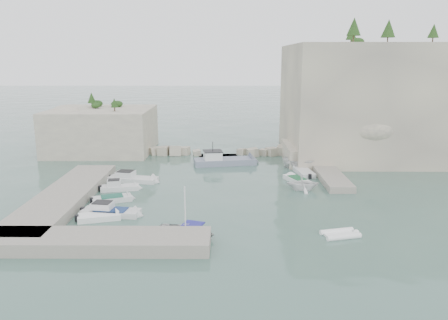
{
  "coord_description": "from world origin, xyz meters",
  "views": [
    {
      "loc": [
        0.31,
        -45.27,
        15.01
      ],
      "look_at": [
        0.0,
        6.0,
        3.0
      ],
      "focal_mm": 35.0,
      "sensor_mm": 36.0,
      "label": 1
    }
  ],
  "objects_px": {
    "inflatable_dinghy": "(340,236)",
    "tender_east_d": "(298,169)",
    "motorboat_d": "(111,215)",
    "motorboat_e": "(100,219)",
    "tender_east_a": "(302,190)",
    "tender_east_b": "(297,182)",
    "work_boat": "(225,164)",
    "motorboat_a": "(133,181)",
    "motorboat_b": "(120,190)",
    "tender_east_c": "(304,174)",
    "rowboat": "(186,236)",
    "motorboat_c": "(112,201)"
  },
  "relations": [
    {
      "from": "inflatable_dinghy",
      "to": "work_boat",
      "type": "relative_size",
      "value": 0.35
    },
    {
      "from": "motorboat_b",
      "to": "motorboat_d",
      "type": "height_order",
      "value": "same"
    },
    {
      "from": "tender_east_d",
      "to": "tender_east_c",
      "type": "bearing_deg",
      "value": -143.59
    },
    {
      "from": "motorboat_a",
      "to": "motorboat_c",
      "type": "xyz_separation_m",
      "value": [
        -0.57,
        -7.81,
        0.0
      ]
    },
    {
      "from": "motorboat_c",
      "to": "work_boat",
      "type": "bearing_deg",
      "value": 33.87
    },
    {
      "from": "motorboat_d",
      "to": "inflatable_dinghy",
      "type": "distance_m",
      "value": 21.74
    },
    {
      "from": "motorboat_d",
      "to": "tender_east_b",
      "type": "xyz_separation_m",
      "value": [
        20.05,
        11.77,
        0.0
      ]
    },
    {
      "from": "inflatable_dinghy",
      "to": "tender_east_d",
      "type": "xyz_separation_m",
      "value": [
        0.11,
        23.29,
        0.0
      ]
    },
    {
      "from": "motorboat_b",
      "to": "tender_east_b",
      "type": "xyz_separation_m",
      "value": [
        21.16,
        3.46,
        0.0
      ]
    },
    {
      "from": "motorboat_c",
      "to": "tender_east_b",
      "type": "bearing_deg",
      "value": -0.66
    },
    {
      "from": "tender_east_c",
      "to": "inflatable_dinghy",
      "type": "bearing_deg",
      "value": 171.34
    },
    {
      "from": "motorboat_e",
      "to": "tender_east_c",
      "type": "distance_m",
      "value": 28.08
    },
    {
      "from": "motorboat_c",
      "to": "tender_east_c",
      "type": "xyz_separation_m",
      "value": [
        22.54,
        11.59,
        0.0
      ]
    },
    {
      "from": "inflatable_dinghy",
      "to": "tender_east_d",
      "type": "bearing_deg",
      "value": 75.64
    },
    {
      "from": "rowboat",
      "to": "inflatable_dinghy",
      "type": "xyz_separation_m",
      "value": [
        13.36,
        0.13,
        0.0
      ]
    },
    {
      "from": "motorboat_c",
      "to": "tender_east_b",
      "type": "height_order",
      "value": "same"
    },
    {
      "from": "motorboat_a",
      "to": "tender_east_b",
      "type": "xyz_separation_m",
      "value": [
        20.45,
        -0.21,
        0.0
      ]
    },
    {
      "from": "work_boat",
      "to": "motorboat_e",
      "type": "bearing_deg",
      "value": -128.39
    },
    {
      "from": "tender_east_b",
      "to": "work_boat",
      "type": "distance_m",
      "value": 12.87
    },
    {
      "from": "inflatable_dinghy",
      "to": "tender_east_d",
      "type": "relative_size",
      "value": 0.71
    },
    {
      "from": "motorboat_e",
      "to": "motorboat_a",
      "type": "bearing_deg",
      "value": 72.28
    },
    {
      "from": "rowboat",
      "to": "tender_east_a",
      "type": "xyz_separation_m",
      "value": [
        12.37,
        13.61,
        0.0
      ]
    },
    {
      "from": "inflatable_dinghy",
      "to": "work_boat",
      "type": "height_order",
      "value": "work_boat"
    },
    {
      "from": "motorboat_e",
      "to": "tender_east_d",
      "type": "relative_size",
      "value": 0.9
    },
    {
      "from": "motorboat_e",
      "to": "tender_east_a",
      "type": "height_order",
      "value": "tender_east_a"
    },
    {
      "from": "tender_east_c",
      "to": "work_boat",
      "type": "xyz_separation_m",
      "value": [
        -10.51,
        5.23,
        0.0
      ]
    },
    {
      "from": "rowboat",
      "to": "tender_east_c",
      "type": "relative_size",
      "value": 0.96
    },
    {
      "from": "motorboat_d",
      "to": "inflatable_dinghy",
      "type": "relative_size",
      "value": 1.83
    },
    {
      "from": "tender_east_d",
      "to": "motorboat_a",
      "type": "bearing_deg",
      "value": 135.24
    },
    {
      "from": "tender_east_a",
      "to": "tender_east_b",
      "type": "relative_size",
      "value": 0.8
    },
    {
      "from": "motorboat_d",
      "to": "work_boat",
      "type": "distance_m",
      "value": 23.72
    },
    {
      "from": "motorboat_b",
      "to": "motorboat_e",
      "type": "xyz_separation_m",
      "value": [
        0.31,
        -9.52,
        0.0
      ]
    },
    {
      "from": "tender_east_b",
      "to": "rowboat",
      "type": "bearing_deg",
      "value": 121.7
    },
    {
      "from": "motorboat_a",
      "to": "inflatable_dinghy",
      "type": "height_order",
      "value": "motorboat_a"
    },
    {
      "from": "motorboat_a",
      "to": "motorboat_e",
      "type": "relative_size",
      "value": 1.57
    },
    {
      "from": "inflatable_dinghy",
      "to": "tender_east_c",
      "type": "xyz_separation_m",
      "value": [
        0.43,
        20.81,
        0.0
      ]
    },
    {
      "from": "motorboat_b",
      "to": "tender_east_c",
      "type": "distance_m",
      "value": 23.88
    },
    {
      "from": "work_boat",
      "to": "motorboat_b",
      "type": "bearing_deg",
      "value": -144.1
    },
    {
      "from": "motorboat_c",
      "to": "work_boat",
      "type": "height_order",
      "value": "work_boat"
    },
    {
      "from": "rowboat",
      "to": "inflatable_dinghy",
      "type": "relative_size",
      "value": 1.55
    },
    {
      "from": "motorboat_a",
      "to": "motorboat_c",
      "type": "relative_size",
      "value": 1.51
    },
    {
      "from": "tender_east_a",
      "to": "tender_east_b",
      "type": "distance_m",
      "value": 3.35
    },
    {
      "from": "inflatable_dinghy",
      "to": "tender_east_a",
      "type": "height_order",
      "value": "tender_east_a"
    },
    {
      "from": "tender_east_a",
      "to": "motorboat_b",
      "type": "bearing_deg",
      "value": 91.49
    },
    {
      "from": "motorboat_c",
      "to": "tender_east_a",
      "type": "height_order",
      "value": "tender_east_a"
    },
    {
      "from": "tender_east_b",
      "to": "tender_east_c",
      "type": "relative_size",
      "value": 0.85
    },
    {
      "from": "motorboat_e",
      "to": "tender_east_d",
      "type": "height_order",
      "value": "tender_east_d"
    },
    {
      "from": "tender_east_b",
      "to": "work_boat",
      "type": "bearing_deg",
      "value": 21.87
    },
    {
      "from": "motorboat_d",
      "to": "tender_east_d",
      "type": "height_order",
      "value": "tender_east_d"
    },
    {
      "from": "motorboat_d",
      "to": "tender_east_b",
      "type": "distance_m",
      "value": 23.25
    }
  ]
}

